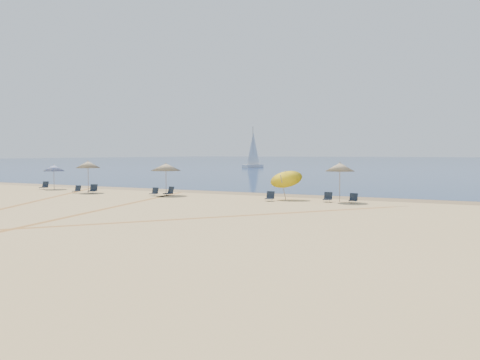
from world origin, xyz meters
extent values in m
plane|color=#0C2151|center=(0.00, 225.00, 0.01)|extent=(500.00, 500.00, 0.00)
plane|color=olive|center=(0.00, 24.00, 0.00)|extent=(500.00, 500.00, 0.00)
cylinder|color=gray|center=(-18.87, 20.43, 1.01)|extent=(0.05, 0.05, 2.03)
cone|color=white|center=(-18.87, 20.43, 1.88)|extent=(1.92, 1.92, 0.55)
sphere|color=gray|center=(-18.87, 20.43, 2.18)|extent=(0.08, 0.08, 0.08)
cylinder|color=gray|center=(-13.39, 19.00, 1.21)|extent=(0.05, 0.05, 2.42)
cone|color=beige|center=(-13.39, 19.00, 2.27)|extent=(1.97, 1.97, 0.55)
sphere|color=gray|center=(-13.39, 19.00, 2.57)|extent=(0.08, 0.08, 0.08)
cylinder|color=gray|center=(-6.24, 19.80, 1.14)|extent=(0.05, 0.05, 2.29)
cone|color=beige|center=(-6.24, 19.80, 2.14)|extent=(2.32, 2.32, 0.55)
sphere|color=gray|center=(-6.24, 19.80, 2.44)|extent=(0.08, 0.08, 0.08)
cylinder|color=gray|center=(3.23, 20.12, 0.89)|extent=(0.05, 1.05, 1.80)
cone|color=yellow|center=(3.23, 20.55, 1.65)|extent=(2.21, 2.20, 1.57)
sphere|color=gray|center=(3.23, 20.55, 1.95)|extent=(0.08, 0.08, 0.08)
cylinder|color=gray|center=(6.97, 20.77, 1.22)|extent=(0.05, 0.05, 2.43)
cone|color=beige|center=(6.97, 20.77, 2.28)|extent=(1.95, 1.95, 0.55)
sphere|color=gray|center=(6.97, 20.77, 2.58)|extent=(0.08, 0.08, 0.08)
cube|color=black|center=(-19.34, 19.68, 0.19)|extent=(0.69, 0.69, 0.05)
cube|color=black|center=(-19.40, 19.95, 0.44)|extent=(0.61, 0.34, 0.51)
cylinder|color=#A5A5AD|center=(-19.56, 19.41, 0.09)|extent=(0.03, 0.03, 0.19)
cylinder|color=#A5A5AD|center=(-19.11, 19.52, 0.09)|extent=(0.03, 0.03, 0.19)
cube|color=black|center=(-13.80, 18.10, 0.16)|extent=(0.59, 0.59, 0.04)
cube|color=black|center=(-13.85, 18.34, 0.38)|extent=(0.52, 0.28, 0.44)
cylinder|color=#A5A5AD|center=(-13.99, 17.88, 0.08)|extent=(0.02, 0.02, 0.16)
cylinder|color=#A5A5AD|center=(-13.61, 17.97, 0.08)|extent=(0.02, 0.02, 0.16)
cube|color=black|center=(-12.49, 18.53, 0.19)|extent=(0.75, 0.75, 0.05)
cube|color=black|center=(-12.59, 18.79, 0.44)|extent=(0.62, 0.41, 0.52)
cylinder|color=#A5A5AD|center=(-12.70, 18.23, 0.10)|extent=(0.03, 0.03, 0.19)
cylinder|color=#A5A5AD|center=(-12.27, 18.40, 0.10)|extent=(0.03, 0.03, 0.19)
cube|color=black|center=(-6.73, 18.89, 0.16)|extent=(0.54, 0.54, 0.05)
cube|color=black|center=(-6.75, 19.13, 0.38)|extent=(0.51, 0.22, 0.45)
cylinder|color=#A5A5AD|center=(-6.93, 18.69, 0.08)|extent=(0.02, 0.02, 0.16)
cylinder|color=#A5A5AD|center=(-6.53, 18.72, 0.08)|extent=(0.02, 0.02, 0.16)
cube|color=black|center=(-5.67, 19.25, 0.19)|extent=(0.71, 0.71, 0.05)
cube|color=black|center=(-5.59, 19.52, 0.44)|extent=(0.61, 0.36, 0.51)
cylinder|color=#A5A5AD|center=(-5.89, 19.10, 0.09)|extent=(0.03, 0.03, 0.19)
cylinder|color=#A5A5AD|center=(-5.45, 18.97, 0.09)|extent=(0.03, 0.03, 0.19)
cube|color=black|center=(2.70, 19.05, 0.18)|extent=(0.61, 0.61, 0.05)
cube|color=black|center=(2.66, 19.31, 0.41)|extent=(0.56, 0.28, 0.48)
cylinder|color=#A5A5AD|center=(2.49, 18.83, 0.09)|extent=(0.02, 0.02, 0.18)
cylinder|color=#A5A5AD|center=(2.91, 18.89, 0.09)|extent=(0.02, 0.02, 0.18)
cube|color=black|center=(6.30, 20.25, 0.17)|extent=(0.58, 0.58, 0.05)
cube|color=black|center=(6.28, 20.51, 0.41)|extent=(0.55, 0.25, 0.47)
cylinder|color=#A5A5AD|center=(6.09, 20.04, 0.09)|extent=(0.02, 0.02, 0.17)
cylinder|color=#A5A5AD|center=(6.51, 20.08, 0.09)|extent=(0.02, 0.02, 0.17)
cube|color=black|center=(7.96, 20.41, 0.17)|extent=(0.56, 0.56, 0.05)
cube|color=black|center=(7.93, 20.66, 0.39)|extent=(0.53, 0.24, 0.46)
cylinder|color=#A5A5AD|center=(7.75, 20.20, 0.08)|extent=(0.02, 0.02, 0.17)
cylinder|color=#A5A5AD|center=(8.16, 20.24, 0.08)|extent=(0.02, 0.02, 0.17)
cube|color=white|center=(-32.13, 88.17, 0.34)|extent=(2.58, 6.26, 0.66)
cylinder|color=gray|center=(-32.13, 88.17, 4.65)|extent=(0.13, 0.13, 8.86)
plane|color=tan|center=(-3.38, 8.87, 0.00)|extent=(33.87, 33.87, 0.00)
plane|color=tan|center=(-3.65, 9.94, 0.00)|extent=(33.87, 33.87, 0.00)
plane|color=tan|center=(2.16, 8.24, 0.00)|extent=(39.29, 39.29, 0.00)
plane|color=tan|center=(2.83, 9.10, 0.00)|extent=(39.29, 39.29, 0.00)
plane|color=tan|center=(-10.59, 10.88, 0.00)|extent=(37.71, 37.71, 0.00)
plane|color=tan|center=(-11.09, 11.86, 0.00)|extent=(37.71, 37.71, 0.00)
camera|label=1|loc=(16.09, -11.03, 3.19)|focal=37.15mm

